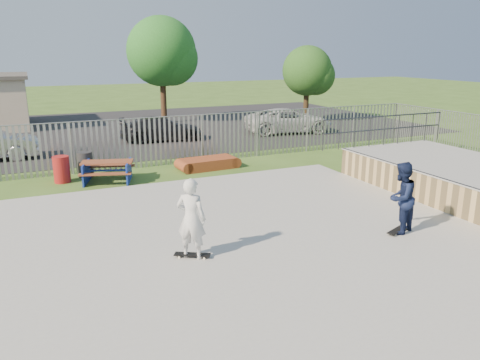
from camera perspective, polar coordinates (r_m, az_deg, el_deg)
name	(u,v)px	position (r m, az deg, el deg)	size (l,w,h in m)	color
ground	(186,259)	(10.80, -6.61, -9.53)	(120.00, 120.00, 0.00)	#3B5E20
concrete_slab	(186,256)	(10.77, -6.62, -9.17)	(15.00, 12.00, 0.15)	#A1A09B
quarter_pipe	(457,179)	(16.64, 24.95, 0.11)	(5.50, 7.05, 2.19)	tan
fence	(171,167)	(14.91, -8.42, 1.53)	(26.04, 16.02, 2.00)	gray
picnic_table	(108,171)	(17.42, -15.83, 1.03)	(2.14, 1.93, 0.75)	brown
funbox	(208,163)	(18.75, -3.93, 2.03)	(2.16, 1.19, 0.42)	brown
trash_bin_red	(62,169)	(17.84, -20.92, 1.22)	(0.57, 0.57, 0.95)	maroon
trash_bin_grey	(85,164)	(18.37, -18.34, 1.83)	(0.56, 0.56, 0.94)	#262628
parking_lot	(87,132)	(28.88, -18.20, 5.63)	(40.00, 18.00, 0.02)	black
car_dark	(162,129)	(24.86, -9.54, 6.18)	(1.73, 4.26, 1.24)	black
car_white	(289,121)	(27.12, 5.95, 7.22)	(2.28, 4.95, 1.38)	silver
tree_mid	(161,52)	(30.87, -9.56, 15.18)	(4.35, 4.35, 6.71)	#462D1C
tree_right	(307,71)	(31.26, 8.19, 13.02)	(3.19, 3.19, 4.92)	#3C2B18
skateboard_a	(398,231)	(12.45, 18.66, -5.89)	(0.82, 0.49, 0.08)	black
skateboard_b	(192,256)	(10.50, -5.83, -9.15)	(0.79, 0.57, 0.08)	black
skater_navy	(401,198)	(12.17, 19.01, -2.08)	(0.88, 0.68, 1.81)	#131C3D
skater_white	(191,219)	(10.17, -5.96, -4.71)	(0.66, 0.43, 1.81)	silver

